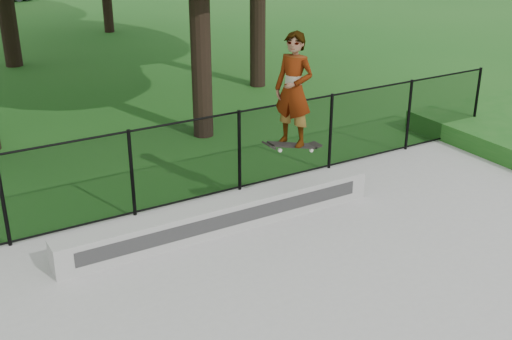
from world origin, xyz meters
name	(u,v)px	position (x,y,z in m)	size (l,w,h in m)	color
grind_ledge	(223,216)	(1.03, 4.70, 0.29)	(5.39, 0.40, 0.47)	#A3A39E
skater_airborne	(294,92)	(2.23, 4.57, 2.18)	(0.82, 0.77, 1.96)	black
chainlink_fence	(132,173)	(0.00, 5.90, 0.81)	(16.06, 0.06, 1.50)	black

